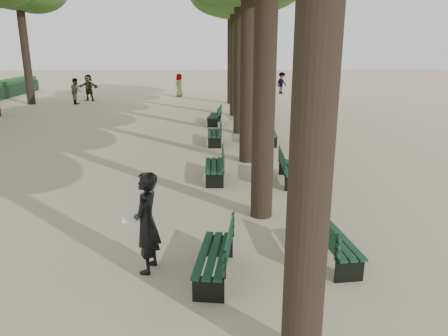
{
  "coord_description": "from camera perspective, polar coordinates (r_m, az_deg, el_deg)",
  "views": [
    {
      "loc": [
        0.39,
        -6.82,
        4.04
      ],
      "look_at": [
        0.6,
        3.0,
        1.2
      ],
      "focal_mm": 35.0,
      "sensor_mm": 36.0,
      "label": 1
    }
  ],
  "objects": [
    {
      "name": "bench_left_1",
      "position": [
        13.22,
        -1.27,
        -0.43
      ],
      "size": [
        0.58,
        1.8,
        0.92
      ],
      "color": "black",
      "rests_on": "ground"
    },
    {
      "name": "bench_left_3",
      "position": [
        22.31,
        -1.26,
        6.41
      ],
      "size": [
        0.78,
        1.86,
        0.92
      ],
      "color": "black",
      "rests_on": "ground"
    },
    {
      "name": "bench_left_2",
      "position": [
        17.95,
        -1.26,
        4.01
      ],
      "size": [
        0.58,
        1.8,
        0.92
      ],
      "color": "black",
      "rests_on": "ground"
    },
    {
      "name": "bench_right_2",
      "position": [
        18.13,
        5.94,
        4.06
      ],
      "size": [
        0.66,
        1.83,
        0.92
      ],
      "color": "black",
      "rests_on": "ground"
    },
    {
      "name": "pedestrian_b",
      "position": [
        36.12,
        7.54,
        10.95
      ],
      "size": [
        1.04,
        1.01,
        1.71
      ],
      "primitive_type": "imported",
      "rotation": [
        0.0,
        0.0,
        0.75
      ],
      "color": "#262628",
      "rests_on": "ground"
    },
    {
      "name": "ground",
      "position": [
        7.94,
        -4.01,
        -14.52
      ],
      "size": [
        120.0,
        120.0,
        0.0
      ],
      "primitive_type": "plane",
      "color": "tan",
      "rests_on": "ground"
    },
    {
      "name": "pedestrian_a",
      "position": [
        31.39,
        -18.76,
        9.49
      ],
      "size": [
        0.73,
        0.9,
        1.73
      ],
      "primitive_type": "imported",
      "rotation": [
        0.0,
        0.0,
        2.11
      ],
      "color": "#262628",
      "rests_on": "ground"
    },
    {
      "name": "man_with_map",
      "position": [
        7.96,
        -10.07,
        -7.06
      ],
      "size": [
        0.68,
        0.8,
        1.88
      ],
      "color": "black",
      "rests_on": "ground"
    },
    {
      "name": "bench_right_1",
      "position": [
        13.12,
        8.68,
        -0.75
      ],
      "size": [
        0.64,
        1.82,
        0.92
      ],
      "color": "black",
      "rests_on": "ground"
    },
    {
      "name": "bench_right_3",
      "position": [
        23.14,
        4.4,
        6.72
      ],
      "size": [
        0.77,
        1.85,
        0.92
      ],
      "color": "black",
      "rests_on": "ground"
    },
    {
      "name": "bench_left_0",
      "position": [
        7.91,
        -1.29,
        -12.35
      ],
      "size": [
        0.79,
        1.86,
        0.92
      ],
      "color": "black",
      "rests_on": "ground"
    },
    {
      "name": "pedestrian_e",
      "position": [
        32.9,
        -17.26,
        10.0
      ],
      "size": [
        1.75,
        0.81,
        1.85
      ],
      "primitive_type": "imported",
      "rotation": [
        0.0,
        0.0,
        6.02
      ],
      "color": "#262628",
      "rests_on": "ground"
    },
    {
      "name": "pedestrian_d",
      "position": [
        34.07,
        -5.85,
        10.71
      ],
      "size": [
        0.66,
        0.91,
        1.73
      ],
      "primitive_type": "imported",
      "rotation": [
        0.0,
        0.0,
        4.29
      ],
      "color": "#262628",
      "rests_on": "ground"
    },
    {
      "name": "bench_right_0",
      "position": [
        8.71,
        14.05,
        -10.05
      ],
      "size": [
        0.77,
        1.85,
        0.92
      ],
      "color": "black",
      "rests_on": "ground"
    }
  ]
}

